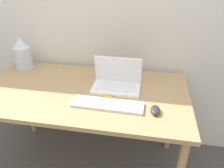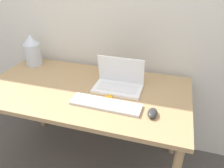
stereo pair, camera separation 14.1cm
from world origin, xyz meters
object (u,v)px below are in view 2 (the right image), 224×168
Objects in this scene: laptop at (119,82)px; mouse at (152,113)px; vase at (32,50)px; keyboard at (106,104)px; mp3_player at (110,95)px.

laptop is 0.38m from mouse.
vase is at bearing 158.21° from mouse.
keyboard is 6.75× the size of mp3_player.
laptop reaches higher than mouse.
laptop is 0.74× the size of keyboard.
keyboard is at bearing -86.46° from mp3_player.
keyboard is 0.30m from mouse.
vase reaches higher than keyboard.
mouse is at bearing -43.08° from laptop.
vase is (-0.82, 0.18, 0.08)m from laptop.
laptop is 3.44× the size of mouse.
laptop is 4.97× the size of mp3_player.
keyboard is 1.72× the size of vase.
mp3_player is (-0.01, 0.12, -0.01)m from keyboard.
mouse is 1.18m from vase.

